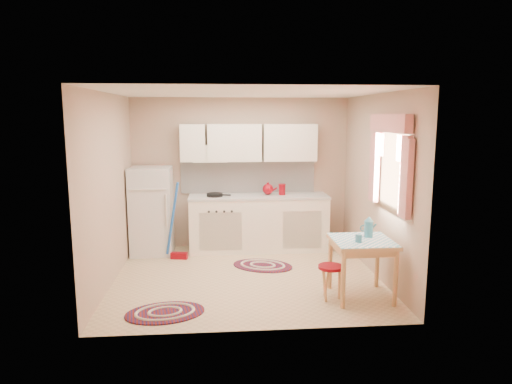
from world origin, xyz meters
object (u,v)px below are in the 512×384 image
fridge (152,211)px  table (361,269)px  stool (330,282)px  base_cabinets (259,224)px

fridge → table: (2.80, -2.06, -0.34)m
table → stool: (-0.39, -0.03, -0.15)m
base_cabinets → fridge: bearing=-178.3°
base_cabinets → table: size_ratio=3.12×
fridge → stool: bearing=-40.9°
fridge → stool: 3.23m
stool → fridge: bearing=139.1°
fridge → base_cabinets: fridge is taller
base_cabinets → stool: 2.26m
table → stool: 0.42m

